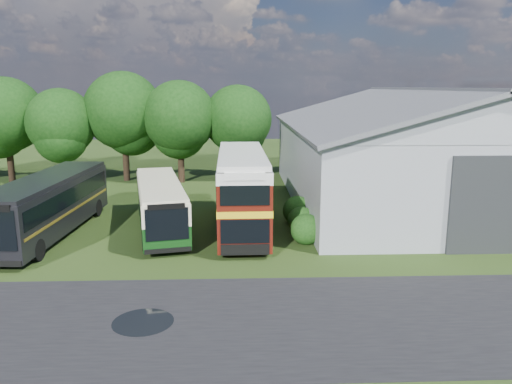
{
  "coord_description": "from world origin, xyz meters",
  "views": [
    {
      "loc": [
        1.93,
        -19.65,
        8.31
      ],
      "look_at": [
        2.98,
        8.0,
        2.41
      ],
      "focal_mm": 35.0,
      "sensor_mm": 36.0,
      "label": 1
    }
  ],
  "objects_px": {
    "storage_shed": "(417,144)",
    "bus_maroon_double": "(242,192)",
    "bus_green_single": "(160,204)",
    "bus_dark_single": "(48,205)"
  },
  "relations": [
    {
      "from": "storage_shed",
      "to": "bus_maroon_double",
      "type": "distance_m",
      "value": 14.9
    },
    {
      "from": "bus_green_single",
      "to": "bus_dark_single",
      "type": "relative_size",
      "value": 0.88
    },
    {
      "from": "storage_shed",
      "to": "bus_dark_single",
      "type": "distance_m",
      "value": 25.13
    },
    {
      "from": "bus_green_single",
      "to": "bus_maroon_double",
      "type": "relative_size",
      "value": 1.0
    },
    {
      "from": "storage_shed",
      "to": "bus_maroon_double",
      "type": "bearing_deg",
      "value": -150.07
    },
    {
      "from": "bus_green_single",
      "to": "storage_shed",
      "type": "bearing_deg",
      "value": 9.91
    },
    {
      "from": "bus_green_single",
      "to": "bus_maroon_double",
      "type": "bearing_deg",
      "value": -15.13
    },
    {
      "from": "bus_green_single",
      "to": "bus_maroon_double",
      "type": "height_order",
      "value": "bus_maroon_double"
    },
    {
      "from": "bus_maroon_double",
      "to": "storage_shed",
      "type": "bearing_deg",
      "value": 29.05
    },
    {
      "from": "bus_green_single",
      "to": "bus_dark_single",
      "type": "height_order",
      "value": "bus_dark_single"
    }
  ]
}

